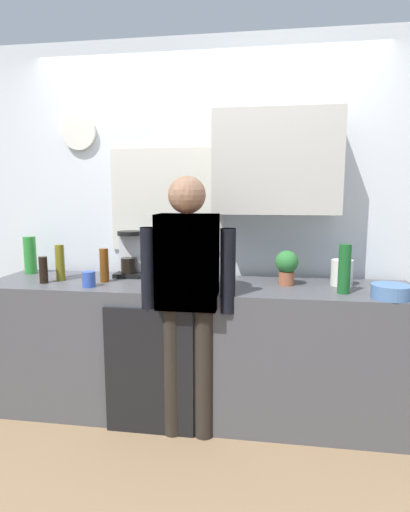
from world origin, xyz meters
name	(u,v)px	position (x,y,z in m)	size (l,w,h in m)	color
ground_plane	(189,434)	(0.00, 0.00, 0.00)	(8.00, 8.00, 0.00)	#8C6D4C
kitchen_counter	(196,348)	(0.00, 0.30, 0.45)	(2.85, 0.64, 0.90)	#4C4C51
dishwasher_panel	(149,373)	(-0.24, -0.03, 0.41)	(0.56, 0.02, 0.81)	black
back_wall_assembly	(213,213)	(0.06, 0.70, 1.36)	(4.45, 0.42, 2.60)	silver
coffee_maker	(131,256)	(-0.52, 0.51, 1.05)	(0.20, 0.20, 0.33)	black
bottle_dark_sauce	(43,270)	(-1.02, 0.17, 0.99)	(0.06, 0.06, 0.18)	black
bottle_olive_oil	(60,263)	(-0.95, 0.27, 1.03)	(0.06, 0.06, 0.25)	olive
bottle_clear_soda	(30,255)	(-1.30, 0.47, 1.04)	(0.09, 0.09, 0.28)	#2D8C33
bottle_amber_beer	(104,265)	(-0.63, 0.27, 1.02)	(0.06, 0.06, 0.23)	brown
bottle_green_wine	(344,269)	(0.93, 0.17, 1.05)	(0.07, 0.07, 0.30)	#195923
bottle_red_vinegar	(60,263)	(-0.99, 0.35, 1.01)	(0.06, 0.06, 0.22)	maroon
cup_blue_mug	(89,279)	(-0.67, 0.11, 0.95)	(0.08, 0.08, 0.10)	#3351B2
mixing_bowl	(391,292)	(1.17, 0.09, 0.94)	(0.22, 0.22, 0.08)	#4C72A5
potted_plant	(287,265)	(0.59, 0.35, 1.03)	(0.15, 0.15, 0.23)	#9E5638
storage_canister	(342,273)	(0.95, 0.39, 0.99)	(0.14, 0.14, 0.17)	silver
person_at_sink	(188,287)	(0.00, 0.00, 0.95)	(0.57, 0.22, 1.60)	black
person_guest	(188,287)	(0.00, 0.00, 0.95)	(0.57, 0.22, 1.60)	brown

